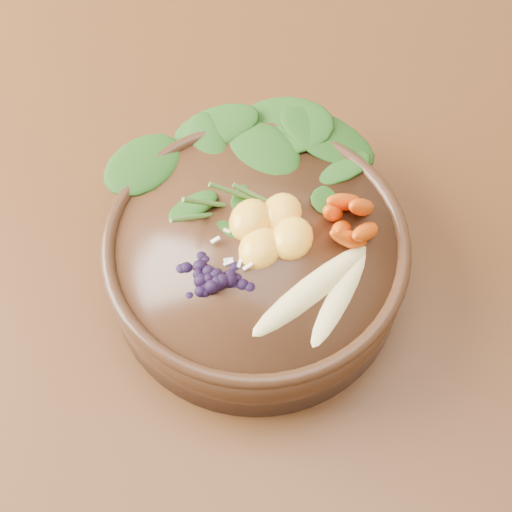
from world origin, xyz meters
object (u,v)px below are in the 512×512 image
blueberry_pile (211,272)px  stoneware_bowl (256,262)px  kale_heap (267,163)px  carrot_cluster (358,200)px  banana_halves (326,286)px  mandarin_cluster (271,221)px  dining_table (442,300)px

blueberry_pile → stoneware_bowl: bearing=71.6°
kale_heap → blueberry_pile: kale_heap is taller
carrot_cluster → banana_halves: bearing=-66.9°
banana_halves → mandarin_cluster: 0.08m
dining_table → carrot_cluster: carrot_cluster is taller
stoneware_bowl → mandarin_cluster: size_ratio=3.15×
dining_table → mandarin_cluster: (-0.17, -0.09, 0.18)m
carrot_cluster → mandarin_cluster: carrot_cluster is taller
stoneware_bowl → blueberry_pile: (-0.02, -0.05, 0.05)m
dining_table → stoneware_bowl: bearing=-149.0°
blueberry_pile → carrot_cluster: bearing=49.2°
dining_table → mandarin_cluster: bearing=-151.7°
banana_halves → stoneware_bowl: bearing=-177.3°
mandarin_cluster → blueberry_pile: 0.07m
dining_table → stoneware_bowl: (-0.18, -0.11, 0.13)m
stoneware_bowl → mandarin_cluster: 0.05m
blueberry_pile → dining_table: bearing=39.3°
stoneware_bowl → kale_heap: 0.09m
mandarin_cluster → kale_heap: bearing=117.0°
stoneware_bowl → blueberry_pile: bearing=-108.4°
stoneware_bowl → carrot_cluster: (0.07, 0.05, 0.07)m
dining_table → blueberry_pile: bearing=-140.7°
stoneware_bowl → blueberry_pile: 0.08m
stoneware_bowl → mandarin_cluster: bearing=62.4°
stoneware_bowl → carrot_cluster: size_ratio=3.62×
stoneware_bowl → banana_halves: banana_halves is taller
banana_halves → mandarin_cluster: (-0.07, 0.04, 0.00)m
dining_table → blueberry_pile: size_ratio=12.87×
dining_table → blueberry_pile: (-0.19, -0.16, 0.18)m
kale_heap → carrot_cluster: bearing=-10.7°
banana_halves → blueberry_pile: (-0.09, -0.03, 0.01)m
kale_heap → banana_halves: 0.13m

